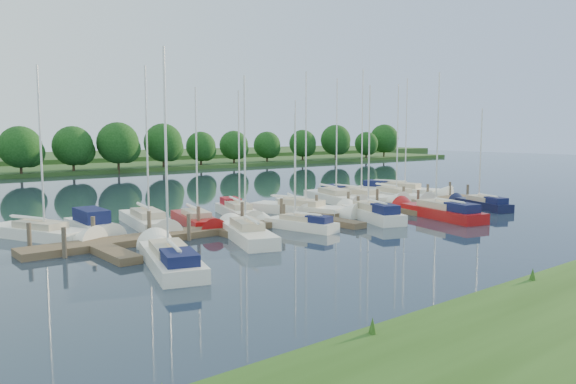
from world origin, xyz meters
TOP-DOWN VIEW (x-y plane):
  - ground at (0.00, 0.00)m, footprint 260.00×260.00m
  - dock at (0.00, 7.31)m, footprint 40.00×6.00m
  - mooring_pilings at (0.00, 8.43)m, footprint 38.24×2.84m
  - far_shore at (0.00, 75.00)m, footprint 180.00×30.00m
  - distant_hill at (0.00, 100.00)m, footprint 220.00×40.00m
  - treeline at (-2.40, 62.59)m, footprint 145.92×9.14m
  - sailboat_n_0 at (-17.40, 12.76)m, footprint 4.79×8.26m
  - motorboat at (-14.28, 12.86)m, footprint 1.97×6.43m
  - sailboat_n_2 at (-10.63, 12.59)m, footprint 3.38×8.83m
  - sailboat_n_3 at (-7.71, 11.16)m, footprint 3.27×7.71m
  - sailboat_n_4 at (-3.35, 12.53)m, footprint 3.69×7.64m
  - sailboat_n_5 at (1.32, 10.43)m, footprint 4.52×8.91m
  - sailboat_n_6 at (2.41, 12.75)m, footprint 4.27×7.09m
  - sailboat_n_7 at (8.41, 14.23)m, footprint 4.10×9.10m
  - sailboat_n_8 at (10.71, 13.55)m, footprint 2.49×9.85m
  - sailboat_n_9 at (14.16, 12.05)m, footprint 3.37×8.88m
  - sailboat_n_10 at (17.64, 14.21)m, footprint 4.64×9.52m
  - sailboat_s_0 at (-14.64, 1.69)m, footprint 4.05×8.57m
  - sailboat_s_1 at (-8.03, 4.70)m, footprint 3.95×7.78m
  - sailboat_s_2 at (-3.26, 5.49)m, footprint 2.53×6.14m
  - sailboat_s_3 at (3.45, 5.25)m, footprint 4.00×7.82m
  - sailboat_s_4 at (8.09, 2.60)m, footprint 3.76×8.81m
  - sailboat_s_5 at (15.11, 3.45)m, footprint 3.53×6.67m

SIDE VIEW (x-z plane):
  - ground at x=0.00m, z-range 0.00..0.00m
  - dock at x=0.00m, z-range 0.00..0.40m
  - sailboat_n_6 at x=2.41m, z-range -4.36..4.90m
  - sailboat_n_3 at x=-7.71m, z-range -4.61..5.15m
  - sailboat_n_0 at x=-17.40m, z-range -5.08..5.62m
  - sailboat_n_9 at x=14.16m, z-range -5.32..5.87m
  - sailboat_n_5 at x=1.32m, z-range -5.41..5.97m
  - sailboat_n_2 at x=-10.63m, z-range -5.30..5.86m
  - sailboat_n_7 at x=8.41m, z-range -5.51..6.08m
  - sailboat_s_1 at x=-8.03m, z-range -4.79..5.36m
  - far_shore at x=0.00m, z-range 0.00..0.60m
  - sailboat_s_2 at x=-3.26m, z-range -3.63..4.26m
  - sailboat_s_0 at x=-14.64m, z-range -5.09..5.73m
  - sailboat_s_5 at x=15.11m, z-range -4.03..4.67m
  - sailboat_n_8 at x=10.71m, z-range -5.90..6.55m
  - sailboat_n_4 at x=-3.35m, z-range -4.59..5.24m
  - sailboat_n_10 at x=17.64m, z-range -5.72..6.40m
  - sailboat_s_4 at x=8.09m, z-range -5.28..5.96m
  - sailboat_s_3 at x=3.45m, z-range -4.77..5.47m
  - motorboat at x=-14.28m, z-range -0.58..1.34m
  - mooring_pilings at x=0.00m, z-range -0.40..1.60m
  - distant_hill at x=0.00m, z-range 0.00..1.40m
  - treeline at x=-2.40m, z-range -0.13..8.04m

